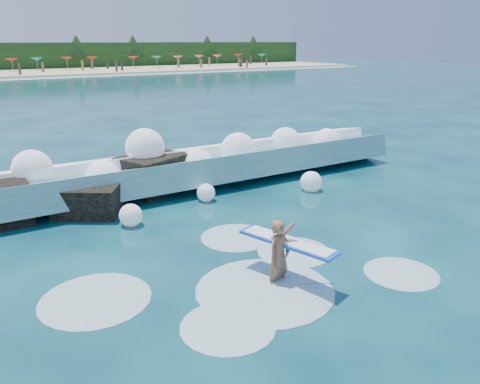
# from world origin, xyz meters

# --- Properties ---
(ground) EXTENTS (200.00, 200.00, 0.00)m
(ground) POSITION_xyz_m (0.00, 0.00, 0.00)
(ground) COLOR #072638
(ground) RESTS_ON ground
(breaking_wave) EXTENTS (19.69, 3.00, 1.70)m
(breaking_wave) POSITION_xyz_m (1.67, 7.00, 0.59)
(breaking_wave) COLOR teal
(breaking_wave) RESTS_ON ground
(rock_cluster) EXTENTS (8.44, 3.67, 1.57)m
(rock_cluster) POSITION_xyz_m (-2.27, 6.61, 0.50)
(rock_cluster) COLOR black
(rock_cluster) RESTS_ON ground
(surfer_with_board) EXTENTS (1.31, 2.98, 1.83)m
(surfer_with_board) POSITION_xyz_m (0.71, -1.07, 0.67)
(surfer_with_board) COLOR brown
(surfer_with_board) RESTS_ON ground
(wave_spray) EXTENTS (15.58, 4.55, 2.41)m
(wave_spray) POSITION_xyz_m (1.55, 6.77, 1.10)
(wave_spray) COLOR white
(wave_spray) RESTS_ON ground
(surf_foam) EXTENTS (8.74, 5.90, 0.16)m
(surf_foam) POSITION_xyz_m (-0.09, -0.64, 0.00)
(surf_foam) COLOR silver
(surf_foam) RESTS_ON ground
(beachgoers) EXTENTS (99.01, 12.87, 1.93)m
(beachgoers) POSITION_xyz_m (12.14, 74.71, 1.08)
(beachgoers) COLOR #3F332D
(beachgoers) RESTS_ON ground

